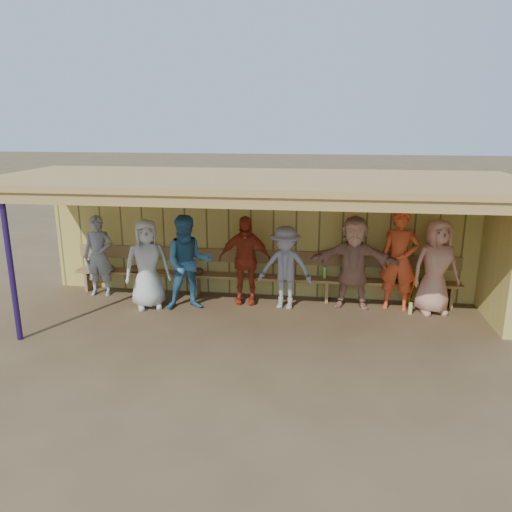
{
  "coord_description": "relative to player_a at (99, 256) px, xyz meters",
  "views": [
    {
      "loc": [
        1.16,
        -8.22,
        3.41
      ],
      "look_at": [
        0.0,
        0.35,
        1.05
      ],
      "focal_mm": 35.0,
      "sensor_mm": 36.0,
      "label": 1
    }
  ],
  "objects": [
    {
      "name": "bench",
      "position": [
        3.21,
        0.31,
        -0.28
      ],
      "size": [
        7.6,
        0.34,
        0.93
      ],
      "color": "#A37A46",
      "rests_on": "ground"
    },
    {
      "name": "player_e",
      "position": [
        3.73,
        -0.22,
        -0.03
      ],
      "size": [
        1.07,
        0.69,
        1.56
      ],
      "primitive_type": "imported",
      "rotation": [
        0.0,
        0.0,
        -0.11
      ],
      "color": "gray",
      "rests_on": "ground"
    },
    {
      "name": "ground",
      "position": [
        3.21,
        -0.81,
        -0.81
      ],
      "size": [
        90.0,
        90.0,
        0.0
      ],
      "primitive_type": "plane",
      "color": "brown",
      "rests_on": "ground"
    },
    {
      "name": "player_a",
      "position": [
        0.0,
        0.0,
        0.0
      ],
      "size": [
        0.62,
        0.44,
        1.62
      ],
      "primitive_type": "imported",
      "rotation": [
        0.0,
        0.0,
        0.09
      ],
      "color": "gray",
      "rests_on": "ground"
    },
    {
      "name": "player_h",
      "position": [
        6.43,
        -0.1,
        0.06
      ],
      "size": [
        0.96,
        0.75,
        1.74
      ],
      "primitive_type": "imported",
      "rotation": [
        0.0,
        0.0,
        0.25
      ],
      "color": "tan",
      "rests_on": "ground"
    },
    {
      "name": "player_d",
      "position": [
        2.94,
        -0.04,
        0.04
      ],
      "size": [
        1.01,
        0.46,
        1.7
      ],
      "primitive_type": "imported",
      "rotation": [
        0.0,
        0.0,
        0.05
      ],
      "color": "#AA351B",
      "rests_on": "ground"
    },
    {
      "name": "player_c",
      "position": [
        1.96,
        -0.5,
        0.08
      ],
      "size": [
        1.02,
        0.89,
        1.77
      ],
      "primitive_type": "imported",
      "rotation": [
        0.0,
        0.0,
        0.3
      ],
      "color": "teal",
      "rests_on": "ground"
    },
    {
      "name": "player_b",
      "position": [
        1.19,
        -0.53,
        0.03
      ],
      "size": [
        0.97,
        0.83,
        1.68
      ],
      "primitive_type": "imported",
      "rotation": [
        0.0,
        0.0,
        0.43
      ],
      "color": "silver",
      "rests_on": "ground"
    },
    {
      "name": "player_g",
      "position": [
        5.79,
        0.0,
        0.13
      ],
      "size": [
        0.75,
        0.56,
        1.87
      ],
      "primitive_type": "imported",
      "rotation": [
        0.0,
        0.0,
        -0.18
      ],
      "color": "#D54922",
      "rests_on": "ground"
    },
    {
      "name": "dugout_equipment",
      "position": [
        1.87,
        0.18,
        -0.32
      ],
      "size": [
        6.62,
        0.62,
        0.8
      ],
      "color": "orange",
      "rests_on": "ground"
    },
    {
      "name": "dugout_structure",
      "position": [
        3.6,
        -0.12,
        0.88
      ],
      "size": [
        8.8,
        3.2,
        2.5
      ],
      "color": "#CEB957",
      "rests_on": "ground"
    },
    {
      "name": "player_f",
      "position": [
        4.97,
        0.0,
        0.06
      ],
      "size": [
        1.64,
        0.58,
        1.74
      ],
      "primitive_type": "imported",
      "rotation": [
        0.0,
        0.0,
        -0.04
      ],
      "color": "tan",
      "rests_on": "ground"
    }
  ]
}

